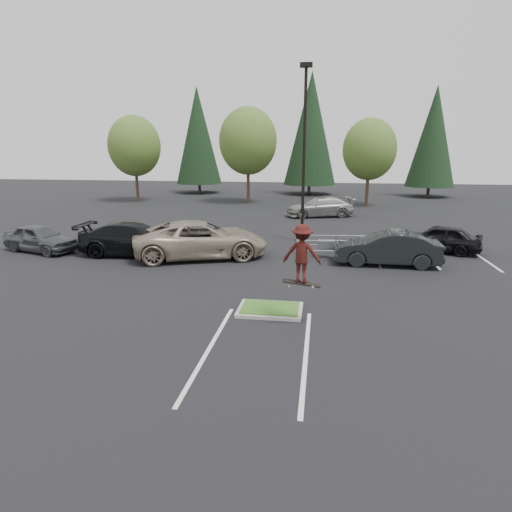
# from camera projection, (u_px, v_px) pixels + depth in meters

# --- Properties ---
(ground) EXTENTS (120.00, 120.00, 0.00)m
(ground) POSITION_uv_depth(u_px,v_px,m) (270.00, 311.00, 14.74)
(ground) COLOR black
(ground) RESTS_ON ground
(grass_median) EXTENTS (2.20, 1.60, 0.16)m
(grass_median) POSITION_uv_depth(u_px,v_px,m) (270.00, 309.00, 14.72)
(grass_median) COLOR gray
(grass_median) RESTS_ON ground
(stall_lines) EXTENTS (22.62, 17.60, 0.01)m
(stall_lines) POSITION_uv_depth(u_px,v_px,m) (257.00, 265.00, 20.72)
(stall_lines) COLOR silver
(stall_lines) RESTS_ON ground
(light_pole) EXTENTS (0.70, 0.60, 10.12)m
(light_pole) POSITION_uv_depth(u_px,v_px,m) (304.00, 165.00, 25.07)
(light_pole) COLOR gray
(light_pole) RESTS_ON ground
(decid_a) EXTENTS (5.44, 5.44, 8.91)m
(decid_a) POSITION_uv_depth(u_px,v_px,m) (135.00, 148.00, 44.84)
(decid_a) COLOR #38281C
(decid_a) RESTS_ON ground
(decid_b) EXTENTS (5.89, 5.89, 9.64)m
(decid_b) POSITION_uv_depth(u_px,v_px,m) (248.00, 143.00, 43.44)
(decid_b) COLOR #38281C
(decid_b) RESTS_ON ground
(decid_c) EXTENTS (5.12, 5.12, 8.38)m
(decid_c) POSITION_uv_depth(u_px,v_px,m) (369.00, 151.00, 41.19)
(decid_c) COLOR #38281C
(decid_c) RESTS_ON ground
(conif_a) EXTENTS (5.72, 5.72, 13.00)m
(conif_a) POSITION_uv_depth(u_px,v_px,m) (198.00, 136.00, 53.44)
(conif_a) COLOR #38281C
(conif_a) RESTS_ON ground
(conif_b) EXTENTS (6.38, 6.38, 14.50)m
(conif_b) POSITION_uv_depth(u_px,v_px,m) (311.00, 129.00, 51.68)
(conif_b) COLOR #38281C
(conif_b) RESTS_ON ground
(conif_c) EXTENTS (5.50, 5.50, 12.50)m
(conif_c) POSITION_uv_depth(u_px,v_px,m) (433.00, 137.00, 48.90)
(conif_c) COLOR #38281C
(conif_c) RESTS_ON ground
(cart_corral) EXTENTS (3.92, 1.71, 1.08)m
(cart_corral) POSITION_uv_depth(u_px,v_px,m) (329.00, 245.00, 21.91)
(cart_corral) COLOR gray
(cart_corral) RESTS_ON ground
(skateboarder) EXTENTS (1.23, 0.78, 1.96)m
(skateboarder) POSITION_uv_depth(u_px,v_px,m) (302.00, 254.00, 13.06)
(skateboarder) COLOR black
(skateboarder) RESTS_ON ground
(car_l_tan) EXTENTS (7.44, 5.18, 1.89)m
(car_l_tan) POSITION_uv_depth(u_px,v_px,m) (199.00, 240.00, 21.89)
(car_l_tan) COLOR gray
(car_l_tan) RESTS_ON ground
(car_l_black) EXTENTS (5.93, 2.55, 1.70)m
(car_l_black) POSITION_uv_depth(u_px,v_px,m) (135.00, 239.00, 22.43)
(car_l_black) COLOR black
(car_l_black) RESTS_ON ground
(car_l_grey) EXTENTS (4.68, 2.94, 1.49)m
(car_l_grey) POSITION_uv_depth(u_px,v_px,m) (40.00, 238.00, 23.26)
(car_l_grey) COLOR #434449
(car_l_grey) RESTS_ON ground
(car_r_charc) EXTENTS (5.02, 1.88, 1.64)m
(car_r_charc) POSITION_uv_depth(u_px,v_px,m) (387.00, 248.00, 20.55)
(car_r_charc) COLOR black
(car_r_charc) RESTS_ON ground
(car_r_black) EXTENTS (4.72, 3.08, 1.49)m
(car_r_black) POSITION_uv_depth(u_px,v_px,m) (439.00, 238.00, 23.20)
(car_r_black) COLOR black
(car_r_black) RESTS_ON ground
(car_far_silver) EXTENTS (5.97, 3.82, 1.61)m
(car_far_silver) POSITION_uv_depth(u_px,v_px,m) (321.00, 207.00, 35.41)
(car_far_silver) COLOR gray
(car_far_silver) RESTS_ON ground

